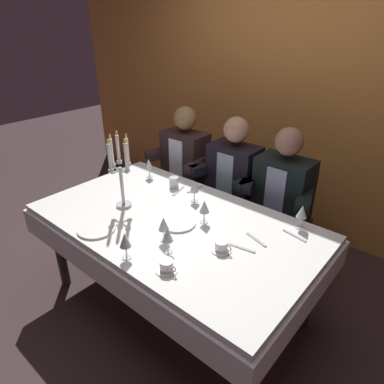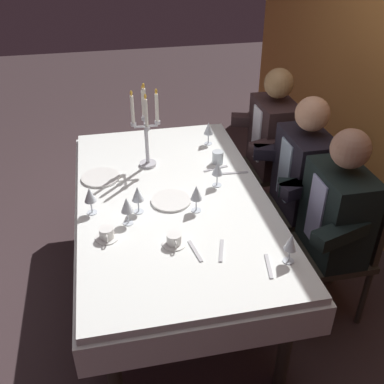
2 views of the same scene
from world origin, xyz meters
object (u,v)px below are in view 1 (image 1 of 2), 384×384
object	(u,v)px
wine_glass_5	(194,187)
seated_diner_1	(234,174)
water_tumbler_0	(174,182)
seated_diner_0	(186,159)
coffee_cup_1	(167,266)
coffee_cup_0	(222,246)
wine_glass_4	(204,207)
dining_table	(174,234)
candelabra	(121,172)
wine_glass_1	(302,212)
wine_glass_2	(125,241)
seated_diner_2	(283,190)
wine_glass_0	(167,235)
wine_glass_3	(164,224)
wine_glass_6	(149,164)
dinner_plate_1	(96,229)
dinner_plate_0	(178,223)

from	to	relation	value
wine_glass_5	seated_diner_1	distance (m)	0.61
water_tumbler_0	seated_diner_0	xyz separation A→B (m)	(-0.34, 0.52, -0.05)
wine_glass_5	coffee_cup_1	distance (m)	0.79
coffee_cup_0	wine_glass_4	bearing A→B (deg)	147.23
water_tumbler_0	dining_table	bearing A→B (deg)	-47.05
candelabra	seated_diner_0	world-z (taller)	candelabra
seated_diner_1	wine_glass_4	bearing A→B (deg)	-69.36
dining_table	candelabra	size ratio (longest dim) A/B	3.47
wine_glass_1	wine_glass_2	world-z (taller)	same
seated_diner_1	seated_diner_2	distance (m)	0.46
wine_glass_4	seated_diner_0	distance (m)	1.16
water_tumbler_0	wine_glass_0	bearing A→B (deg)	-49.12
wine_glass_5	seated_diner_2	world-z (taller)	seated_diner_2
wine_glass_1	wine_glass_3	size ratio (longest dim) A/B	1.00
wine_glass_0	coffee_cup_1	distance (m)	0.18
coffee_cup_0	seated_diner_2	distance (m)	0.96
wine_glass_2	wine_glass_6	bearing A→B (deg)	130.18
wine_glass_6	coffee_cup_0	distance (m)	1.16
wine_glass_4	coffee_cup_1	size ratio (longest dim) A/B	1.24
wine_glass_3	wine_glass_5	xyz separation A→B (m)	(-0.18, 0.50, 0.00)
wine_glass_0	water_tumbler_0	size ratio (longest dim) A/B	1.93
wine_glass_4	seated_diner_1	bearing A→B (deg)	110.64
dinner_plate_1	wine_glass_5	bearing A→B (deg)	71.81
coffee_cup_0	seated_diner_0	xyz separation A→B (m)	(-1.12, 0.95, -0.03)
wine_glass_5	wine_glass_4	bearing A→B (deg)	-37.25
dining_table	dinner_plate_0	world-z (taller)	dinner_plate_0
dining_table	coffee_cup_1	distance (m)	0.53
coffee_cup_1	seated_diner_1	distance (m)	1.36
wine_glass_3	wine_glass_5	distance (m)	0.53
wine_glass_0	seated_diner_0	size ratio (longest dim) A/B	0.13
wine_glass_0	wine_glass_1	distance (m)	0.87
wine_glass_0	seated_diner_2	size ratio (longest dim) A/B	0.13
dining_table	wine_glass_1	world-z (taller)	wine_glass_1
wine_glass_0	seated_diner_1	bearing A→B (deg)	106.11
seated_diner_0	wine_glass_4	bearing A→B (deg)	-42.52
dinner_plate_1	wine_glass_6	bearing A→B (deg)	113.43
candelabra	dinner_plate_1	xyz separation A→B (m)	(0.11, -0.31, -0.26)
wine_glass_0	wine_glass_5	bearing A→B (deg)	116.38
water_tumbler_0	seated_diner_1	xyz separation A→B (m)	(0.22, 0.52, -0.05)
wine_glass_2	water_tumbler_0	xyz separation A→B (m)	(-0.41, 0.83, -0.07)
candelabra	dinner_plate_0	xyz separation A→B (m)	(0.46, 0.08, -0.26)
wine_glass_4	water_tumbler_0	xyz separation A→B (m)	(-0.51, 0.26, -0.07)
coffee_cup_0	seated_diner_0	bearing A→B (deg)	139.58
dining_table	wine_glass_4	bearing A→B (deg)	31.24
wine_glass_2	wine_glass_3	distance (m)	0.26
dining_table	seated_diner_0	xyz separation A→B (m)	(-0.68, 0.89, 0.11)
dinner_plate_1	coffee_cup_0	xyz separation A→B (m)	(0.73, 0.34, 0.02)
wine_glass_6	seated_diner_0	bearing A→B (deg)	95.30
coffee_cup_1	seated_diner_2	bearing A→B (deg)	89.05
wine_glass_0	dining_table	bearing A→B (deg)	127.99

